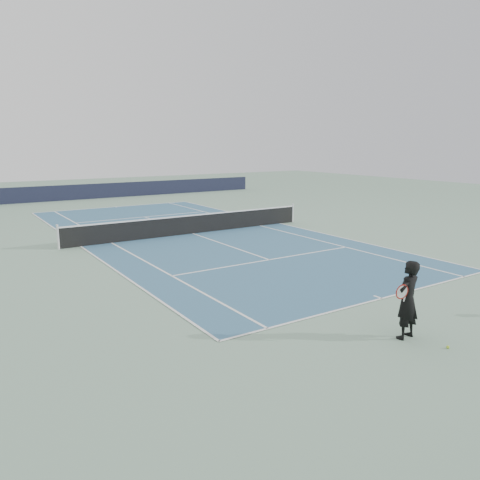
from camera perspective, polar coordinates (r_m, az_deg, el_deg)
ground at (r=23.44m, az=-5.77°, el=0.76°), size 80.00×80.00×0.00m
court_surface at (r=23.44m, az=-5.77°, el=0.78°), size 10.97×23.77×0.01m
tennis_net at (r=23.35m, az=-5.80°, el=1.98°), size 12.90×0.10×1.07m
windscreen_far at (r=39.96m, az=-17.72°, el=5.67°), size 30.00×0.25×1.20m
tennis_player at (r=11.41m, az=19.73°, el=-6.88°), size 0.83×0.58×1.85m
tennis_ball at (r=11.50m, az=24.01°, el=-11.83°), size 0.07×0.07×0.07m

